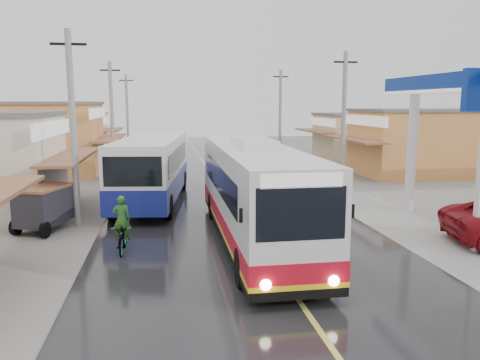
{
  "coord_description": "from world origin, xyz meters",
  "views": [
    {
      "loc": [
        -3.36,
        -11.03,
        5.07
      ],
      "look_at": [
        -0.35,
        7.36,
        2.01
      ],
      "focal_mm": 35.0,
      "sensor_mm": 36.0,
      "label": 1
    }
  ],
  "objects_px": {
    "coach_bus": "(253,193)",
    "cyclist": "(123,233)",
    "tricycle_near": "(43,206)",
    "second_bus": "(152,168)"
  },
  "relations": [
    {
      "from": "coach_bus",
      "to": "cyclist",
      "type": "xyz_separation_m",
      "value": [
        -4.67,
        -0.51,
        -1.18
      ]
    },
    {
      "from": "coach_bus",
      "to": "tricycle_near",
      "type": "height_order",
      "value": "coach_bus"
    },
    {
      "from": "second_bus",
      "to": "tricycle_near",
      "type": "bearing_deg",
      "value": -124.1
    },
    {
      "from": "cyclist",
      "to": "tricycle_near",
      "type": "bearing_deg",
      "value": 136.6
    },
    {
      "from": "second_bus",
      "to": "coach_bus",
      "type": "bearing_deg",
      "value": -55.49
    },
    {
      "from": "coach_bus",
      "to": "second_bus",
      "type": "height_order",
      "value": "coach_bus"
    },
    {
      "from": "second_bus",
      "to": "tricycle_near",
      "type": "distance_m",
      "value": 6.38
    },
    {
      "from": "cyclist",
      "to": "tricycle_near",
      "type": "xyz_separation_m",
      "value": [
        -3.35,
        3.26,
        0.38
      ]
    },
    {
      "from": "second_bus",
      "to": "cyclist",
      "type": "relative_size",
      "value": 5.14
    },
    {
      "from": "coach_bus",
      "to": "second_bus",
      "type": "distance_m",
      "value": 8.41
    }
  ]
}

